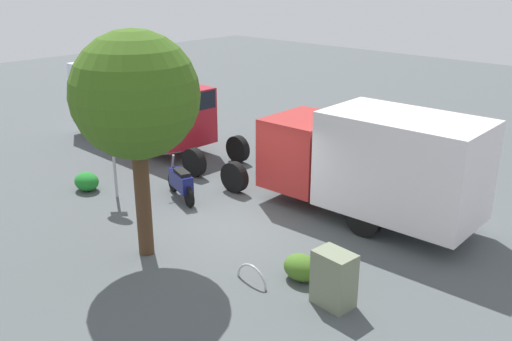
{
  "coord_description": "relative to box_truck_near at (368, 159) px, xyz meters",
  "views": [
    {
      "loc": [
        -9.26,
        9.05,
        6.18
      ],
      "look_at": [
        -0.31,
        -0.48,
        1.45
      ],
      "focal_mm": 39.53,
      "sensor_mm": 36.0,
      "label": 1
    }
  ],
  "objects": [
    {
      "name": "shrub_mid_verge",
      "position": [
        6.96,
        3.97,
        -1.32
      ],
      "size": [
        0.79,
        0.65,
        0.54
      ],
      "primitive_type": "ellipsoid",
      "color": "#1E7A27",
      "rests_on": "ground"
    },
    {
      "name": "street_tree",
      "position": [
        2.53,
        5.1,
        2.05
      ],
      "size": [
        2.72,
        2.72,
        5.04
      ],
      "color": "#47301E",
      "rests_on": "ground"
    },
    {
      "name": "ground_plane",
      "position": [
        2.07,
        2.73,
        -1.6
      ],
      "size": [
        60.0,
        60.0,
        0.0
      ],
      "primitive_type": "plane",
      "color": "#4A5052"
    },
    {
      "name": "motorcycle",
      "position": [
        4.41,
        2.51,
        -1.07
      ],
      "size": [
        1.75,
        0.79,
        1.2
      ],
      "rotation": [
        0.0,
        0.0,
        -0.32
      ],
      "color": "black",
      "rests_on": "ground"
    },
    {
      "name": "utility_cabinet",
      "position": [
        -1.82,
        3.89,
        -1.04
      ],
      "size": [
        0.81,
        0.6,
        1.12
      ],
      "primitive_type": "cube",
      "rotation": [
        0.0,
        0.0,
        -0.08
      ],
      "color": "slate",
      "rests_on": "ground"
    },
    {
      "name": "bike_rack_hoop",
      "position": [
        -0.13,
        4.4,
        -1.6
      ],
      "size": [
        0.85,
        0.06,
        0.85
      ],
      "primitive_type": "torus",
      "rotation": [
        1.57,
        0.0,
        -0.02
      ],
      "color": "#B7B7BC",
      "rests_on": "ground"
    },
    {
      "name": "box_truck_far",
      "position": [
        9.66,
        0.02,
        -0.04
      ],
      "size": [
        7.65,
        2.26,
        2.75
      ],
      "rotation": [
        0.0,
        0.0,
        3.13
      ],
      "color": "black",
      "rests_on": "ground"
    },
    {
      "name": "box_truck_near",
      "position": [
        0.0,
        0.0,
        0.0
      ],
      "size": [
        7.14,
        2.43,
        2.88
      ],
      "rotation": [
        0.0,
        0.0,
        0.04
      ],
      "color": "black",
      "rests_on": "ground"
    },
    {
      "name": "stop_sign",
      "position": [
        5.89,
        3.67,
        0.35
      ],
      "size": [
        0.71,
        0.33,
        2.92
      ],
      "color": "#9E9EA3",
      "rests_on": "ground"
    },
    {
      "name": "shrub_near_sign",
      "position": [
        -0.78,
        3.58,
        -1.32
      ],
      "size": [
        0.8,
        0.65,
        0.54
      ],
      "primitive_type": "ellipsoid",
      "color": "#436C21",
      "rests_on": "ground"
    }
  ]
}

